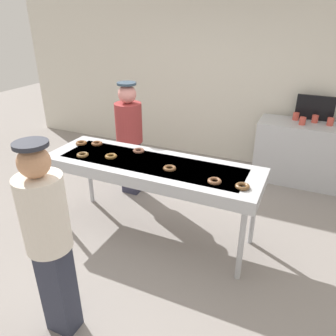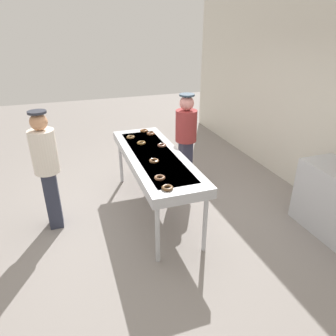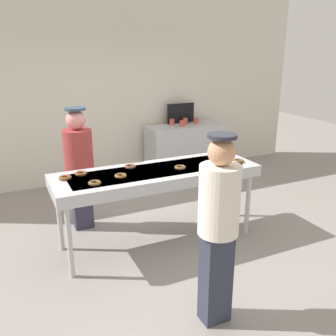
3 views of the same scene
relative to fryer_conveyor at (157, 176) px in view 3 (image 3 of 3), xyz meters
The scene contains 19 objects.
ground_plane 0.86m from the fryer_conveyor, ahead, with size 16.00×16.00×0.00m, color gray.
back_wall 2.70m from the fryer_conveyor, 90.00° to the left, with size 8.00×0.12×3.24m, color silver.
fryer_conveyor is the anchor object (origin of this frame).
chocolate_donut_0 0.48m from the fryer_conveyor, behind, with size 0.13×0.13×0.04m, color brown.
chocolate_donut_1 1.03m from the fryer_conveyor, behind, with size 0.13×0.13×0.04m, color brown.
chocolate_donut_2 0.78m from the fryer_conveyor, 12.12° to the right, with size 0.13×0.13×0.04m, color brown.
chocolate_donut_3 0.34m from the fryer_conveyor, 143.09° to the left, with size 0.13×0.13×0.04m, color brown.
chocolate_donut_4 0.29m from the fryer_conveyor, 18.11° to the right, with size 0.13×0.13×0.04m, color brown.
chocolate_donut_5 1.04m from the fryer_conveyor, ahead, with size 0.13×0.13×0.04m, color brown.
chocolate_donut_6 0.86m from the fryer_conveyor, 167.48° to the left, with size 0.13×0.13×0.04m, color brown.
chocolate_donut_7 0.80m from the fryer_conveyor, 167.53° to the right, with size 0.13×0.13×0.04m, color brown.
worker_baker 1.07m from the fryer_conveyor, 133.21° to the left, with size 0.36×0.36×1.59m.
customer_waiting 1.46m from the fryer_conveyor, 93.62° to the right, with size 0.33×0.33×1.66m.
prep_counter 2.65m from the fryer_conveyor, 54.75° to the left, with size 1.46×0.58×0.93m, color #B7BABF.
paper_cup_0 2.48m from the fryer_conveyor, 56.14° to the left, with size 0.09×0.09×0.11m, color #CC4C3F.
paper_cup_1 2.73m from the fryer_conveyor, 55.54° to the left, with size 0.09×0.09×0.11m, color #CC4C3F.
paper_cup_2 2.80m from the fryer_conveyor, 51.41° to the left, with size 0.09×0.09×0.11m, color #CC4C3F.
paper_cup_3 2.60m from the fryer_conveyor, 60.59° to the left, with size 0.09×0.09×0.11m, color #CC4C3F.
menu_display 2.83m from the fryer_conveyor, 57.56° to the left, with size 0.54×0.04×0.36m, color black.
Camera 3 is at (-1.59, -3.70, 2.27)m, focal length 39.26 mm.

